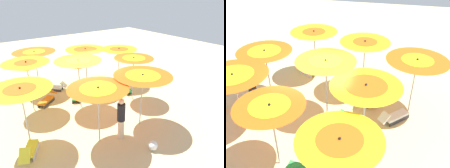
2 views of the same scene
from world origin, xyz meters
TOP-DOWN VIEW (x-y plane):
  - ground at (0.00, 0.00)m, footprint 34.77×34.77m
  - beach_umbrella_0 at (-2.51, -1.06)m, footprint 2.26×2.26m
  - beach_umbrella_1 at (-0.64, -2.27)m, footprint 1.91×1.91m
  - beach_umbrella_2 at (1.39, -2.96)m, footprint 2.06×2.06m
  - beach_umbrella_3 at (-2.41, 0.88)m, footprint 2.10×2.10m
  - beach_umbrella_4 at (0.17, 0.27)m, footprint 2.08×2.08m
  - beach_umbrella_5 at (1.70, -0.95)m, footprint 2.10×2.10m
  - beach_umbrella_6 at (-1.13, 3.04)m, footprint 2.07×2.07m
  - beach_umbrella_7 at (1.23, 2.20)m, footprint 1.98×1.98m
  - beach_umbrella_8 at (3.19, 1.27)m, footprint 2.19×2.19m
  - lounger_0 at (0.26, -2.49)m, footprint 1.27×0.46m
  - lounger_1 at (-1.68, 3.21)m, footprint 1.23×0.92m
  - lounger_2 at (2.68, 0.57)m, footprint 1.16×1.17m
  - lounger_3 at (1.52, 1.45)m, footprint 1.08×1.22m
  - lounger_4 at (1.14, -1.01)m, footprint 1.13×0.42m
  - lounger_5 at (1.09, 0.07)m, footprint 1.29×0.95m
  - beachgoer_0 at (-2.75, 0.14)m, footprint 0.30×0.30m
  - beach_ball at (-3.93, -0.36)m, footprint 0.35×0.35m

SIDE VIEW (x-z plane):
  - ground at x=0.00m, z-range -0.04..0.00m
  - beach_ball at x=-3.93m, z-range 0.00..0.35m
  - lounger_2 at x=2.68m, z-range -0.08..0.46m
  - lounger_3 at x=1.52m, z-range -0.07..0.46m
  - lounger_5 at x=1.09m, z-range -0.07..0.46m
  - lounger_0 at x=0.26m, z-range -0.09..0.50m
  - lounger_1 at x=-1.68m, z-range -0.10..0.53m
  - lounger_4 at x=1.14m, z-range -0.11..0.54m
  - beachgoer_0 at x=-2.75m, z-range 0.04..1.71m
  - beach_umbrella_2 at x=1.39m, z-range 0.86..3.03m
  - beach_umbrella_3 at x=-2.41m, z-range 0.85..3.08m
  - beach_umbrella_0 at x=-2.51m, z-range 0.87..3.13m
  - beach_umbrella_1 at x=-0.64m, z-range 0.92..3.19m
  - beach_umbrella_6 at x=-1.13m, z-range 0.91..3.23m
  - beach_umbrella_8 at x=3.19m, z-range 0.93..3.22m
  - beach_umbrella_4 at x=0.17m, z-range 0.95..3.36m
  - beach_umbrella_7 at x=1.23m, z-range 0.95..3.36m
  - beach_umbrella_5 at x=1.70m, z-range 0.96..3.38m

